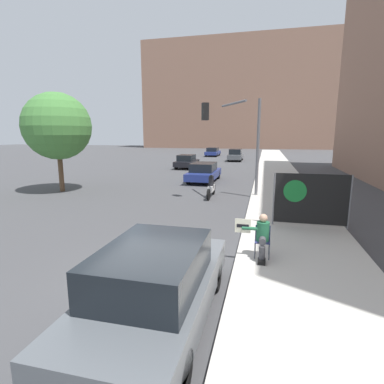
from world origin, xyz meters
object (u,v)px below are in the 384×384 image
at_px(car_on_road_nearest, 204,172).
at_px(motorcycle_on_road, 211,188).
at_px(traffic_light_pole, 238,130).
at_px(street_tree_near_curb, 57,126).
at_px(protest_banner, 311,199).
at_px(car_on_road_distant, 235,155).
at_px(car_on_road_midblock, 187,161).
at_px(car_on_road_far_lane, 213,152).
at_px(pedestrian_behind, 313,195).
at_px(parked_car_curbside, 156,285).
at_px(seated_protester, 262,235).

bearing_deg(car_on_road_nearest, motorcycle_on_road, -74.48).
xyz_separation_m(traffic_light_pole, street_tree_near_curb, (-10.45, -0.38, 0.24)).
bearing_deg(protest_banner, street_tree_near_curb, 161.73).
distance_m(car_on_road_distant, motorcycle_on_road, 23.23).
bearing_deg(car_on_road_midblock, protest_banner, -63.11).
bearing_deg(car_on_road_distant, car_on_road_far_lane, 119.09).
distance_m(pedestrian_behind, car_on_road_nearest, 10.71).
bearing_deg(car_on_road_far_lane, traffic_light_pole, -78.01).
bearing_deg(car_on_road_nearest, street_tree_near_curb, -142.52).
xyz_separation_m(traffic_light_pole, parked_car_curbside, (-0.37, -11.24, -2.85)).
relative_size(traffic_light_pole, car_on_road_far_lane, 1.07).
relative_size(pedestrian_behind, car_on_road_distant, 0.40).
bearing_deg(car_on_road_nearest, car_on_road_far_lane, 98.28).
distance_m(pedestrian_behind, protest_banner, 1.61).
relative_size(car_on_road_distant, motorcycle_on_road, 1.91).
relative_size(protest_banner, street_tree_near_curb, 0.45).
height_order(parked_car_curbside, motorcycle_on_road, parked_car_curbside).
distance_m(seated_protester, car_on_road_distant, 31.55).
height_order(pedestrian_behind, car_on_road_midblock, pedestrian_behind).
bearing_deg(street_tree_near_curb, traffic_light_pole, 2.07).
height_order(seated_protester, car_on_road_distant, car_on_road_distant).
bearing_deg(car_on_road_distant, car_on_road_midblock, -112.61).
relative_size(protest_banner, car_on_road_distant, 0.62).
xyz_separation_m(pedestrian_behind, car_on_road_nearest, (-6.23, 8.71, -0.30)).
distance_m(seated_protester, parked_car_curbside, 3.65).
height_order(car_on_road_midblock, car_on_road_far_lane, car_on_road_midblock).
bearing_deg(parked_car_curbside, street_tree_near_curb, 132.86).
height_order(pedestrian_behind, car_on_road_distant, pedestrian_behind).
xyz_separation_m(car_on_road_midblock, car_on_road_far_lane, (-0.29, 17.38, -0.00)).
relative_size(seated_protester, street_tree_near_curb, 0.21).
distance_m(car_on_road_midblock, car_on_road_distant, 10.45).
bearing_deg(traffic_light_pole, street_tree_near_curb, -177.93).
relative_size(car_on_road_midblock, car_on_road_distant, 0.98).
bearing_deg(car_on_road_midblock, pedestrian_behind, -60.22).
distance_m(car_on_road_midblock, car_on_road_far_lane, 17.38).
bearing_deg(car_on_road_far_lane, parked_car_curbside, -81.63).
bearing_deg(car_on_road_far_lane, street_tree_near_curb, -97.03).
xyz_separation_m(protest_banner, parked_car_curbside, (-3.43, -6.41, -0.39)).
xyz_separation_m(protest_banner, motorcycle_on_road, (-4.43, 4.88, -0.62)).
xyz_separation_m(car_on_road_nearest, car_on_road_far_lane, (-3.72, 25.55, -0.01)).
relative_size(traffic_light_pole, street_tree_near_curb, 0.88).
height_order(car_on_road_distant, car_on_road_far_lane, car_on_road_distant).
height_order(protest_banner, car_on_road_distant, protest_banner).
xyz_separation_m(parked_car_curbside, car_on_road_midblock, (-5.92, 24.86, -0.07)).
distance_m(traffic_light_pole, car_on_road_midblock, 15.28).
bearing_deg(protest_banner, car_on_road_midblock, 116.89).
bearing_deg(seated_protester, motorcycle_on_road, 95.32).
distance_m(car_on_road_midblock, street_tree_near_curb, 14.93).
distance_m(protest_banner, traffic_light_pole, 6.23).
relative_size(protest_banner, car_on_road_nearest, 0.56).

